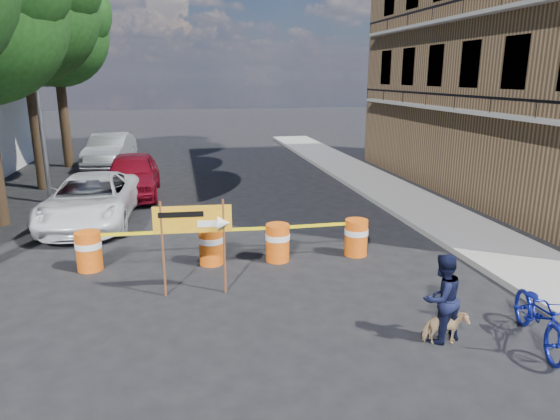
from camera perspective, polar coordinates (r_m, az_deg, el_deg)
name	(u,v)px	position (r m, az deg, el deg)	size (l,w,h in m)	color
ground	(269,307)	(9.71, -1.27, -11.07)	(120.00, 120.00, 0.00)	black
sidewalk_east	(422,208)	(17.03, 15.91, 0.20)	(2.40, 40.00, 0.15)	gray
apartment_building	(558,26)	(21.47, 29.14, 17.88)	(8.00, 16.00, 12.00)	olive
tree_mid_b	(23,6)	(21.37, -27.29, 20.06)	(5.67, 5.40, 9.62)	#332316
tree_far	(56,32)	(26.18, -24.22, 18.07)	(5.04, 4.80, 8.84)	#332316
streetlamp	(37,73)	(18.61, -26.02, 13.91)	(1.25, 0.18, 8.00)	gray
barrel_far_left	(89,250)	(12.10, -21.01, -4.31)	(0.58, 0.58, 0.90)	#D94C0C
barrel_mid_left	(211,245)	(11.77, -7.90, -3.95)	(0.58, 0.58, 0.90)	#D94C0C
barrel_mid_right	(278,242)	(11.85, -0.27, -3.65)	(0.58, 0.58, 0.90)	#D94C0C
barrel_far_right	(356,237)	(12.37, 8.69, -3.03)	(0.58, 0.58, 0.90)	#D94C0C
detour_sign	(204,226)	(9.88, -8.74, -1.80)	(1.52, 0.30, 1.96)	#592D19
pedestrian	(442,298)	(8.70, 17.98, -9.56)	(0.74, 0.58, 1.52)	black
bicycle	(544,289)	(9.12, 27.92, -7.96)	(0.68, 1.03, 1.96)	#121E98
dog	(445,328)	(8.80, 18.34, -12.67)	(0.32, 0.70, 0.59)	tan
suv_white	(91,200)	(15.86, -20.79, 1.11)	(2.38, 5.17, 1.44)	white
sedan_red	(132,175)	(19.07, -16.54, 3.90)	(1.86, 4.63, 1.58)	maroon
sedan_silver	(110,150)	(25.77, -18.82, 6.52)	(1.69, 4.85, 1.60)	#B7B9BE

